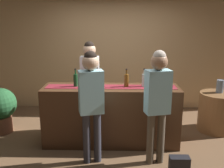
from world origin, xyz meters
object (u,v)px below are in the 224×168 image
Objects in this scene: wine_bottle_amber at (126,80)px; wine_bottle_clear at (144,80)px; wine_glass_mid_counter at (87,81)px; handbag at (179,164)px; customer_browsing at (91,96)px; potted_plant_tall at (1,107)px; wine_glass_near_customer at (171,80)px; round_side_table at (217,112)px; wine_bottle_green at (76,80)px; bartender at (90,76)px; customer_sipping at (158,96)px; vase_on_side_table at (220,86)px.

wine_bottle_amber is 1.00× the size of wine_bottle_clear.
handbag is (1.38, -0.81, -0.99)m from wine_glass_mid_counter.
potted_plant_tall is at bearing 135.20° from customer_browsing.
wine_glass_near_customer is 1.34m from round_side_table.
bartender is (0.17, 0.57, -0.06)m from wine_bottle_green.
customer_sipping reaches higher than wine_glass_mid_counter.
wine_bottle_green reaches higher than vase_on_side_table.
potted_plant_tall is at bearing -176.71° from vase_on_side_table.
wine_bottle_green is 2.69m from vase_on_side_table.
customer_browsing is 2.13m from potted_plant_tall.
wine_bottle_green is at bearing -167.02° from vase_on_side_table.
wine_glass_mid_counter is (0.18, -0.05, -0.01)m from wine_bottle_green.
wine_glass_mid_counter is at bearing 149.66° from handbag.
potted_plant_tall is at bearing 172.64° from wine_bottle_clear.
round_side_table is at bearing 19.54° from wine_bottle_clear.
wine_glass_mid_counter is 0.62m from bartender.
wine_bottle_amber is 2.10× the size of wine_glass_mid_counter.
wine_bottle_clear is 1.71m from round_side_table.
wine_bottle_amber is at bearing 130.29° from handbag.
wine_bottle_clear reaches higher than wine_glass_mid_counter.
handbag is at bearing -63.57° from wine_bottle_clear.
bartender reaches higher than customer_browsing.
potted_plant_tall is at bearing 7.16° from bartender.
customer_sipping is at bearing -26.85° from wine_bottle_green.
wine_bottle_green is at bearing 139.32° from customer_sipping.
potted_plant_tall is at bearing 171.13° from wine_bottle_amber.
potted_plant_tall reaches higher than handbag.
customer_browsing reaches higher than wine_bottle_green.
wine_bottle_amber is at bearing 0.32° from wine_bottle_green.
wine_bottle_green is 1.00× the size of wine_bottle_clear.
wine_glass_near_customer is 3.12m from potted_plant_tall.
wine_bottle_green is 0.72m from customer_browsing.
wine_bottle_amber is 1.89m from vase_on_side_table.
potted_plant_tall is (-3.05, 0.32, -0.61)m from wine_glass_near_customer.
customer_browsing is at bearing -77.16° from wine_glass_mid_counter.
bartender is 1.98× the size of potted_plant_tall.
round_side_table is 0.49m from vase_on_side_table.
wine_glass_near_customer is (0.44, 0.01, -0.01)m from wine_bottle_clear.
customer_browsing reaches higher than wine_bottle_amber.
customer_browsing is (0.15, -1.21, -0.02)m from bartender.
handbag is at bearing -49.71° from wine_bottle_amber.
wine_bottle_amber reaches higher than round_side_table.
wine_bottle_clear is at bearing 1.47° from wine_bottle_green.
customer_sipping is 0.94m from customer_browsing.
wine_bottle_clear reaches higher than handbag.
wine_bottle_green is 0.19m from wine_glass_mid_counter.
wine_bottle_green is at bearing -178.53° from wine_bottle_clear.
handbag is at bearing -21.89° from potted_plant_tall.
wine_bottle_green is 2.05m from handbag.
customer_sipping is at bearing 131.92° from bartender.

